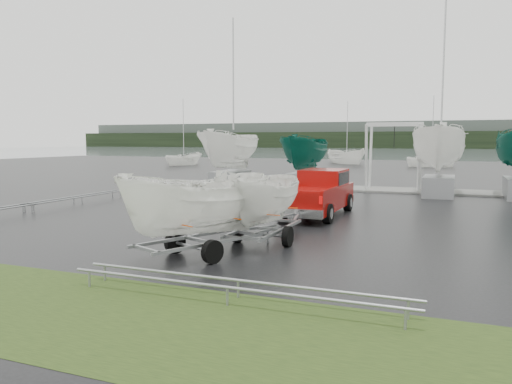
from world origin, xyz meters
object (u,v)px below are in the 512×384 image
at_px(trailer_parked, 198,149).
at_px(pickup_truck, 319,192).
at_px(trailer_hitched, 265,158).
at_px(boat_hoist, 394,147).

bearing_deg(trailer_parked, pickup_truck, 106.81).
distance_m(pickup_truck, trailer_hitched, 6.44).
relative_size(trailer_hitched, boat_hoist, 1.14).
height_order(pickup_truck, trailer_parked, trailer_parked).
bearing_deg(boat_hoist, trailer_hitched, -95.79).
relative_size(pickup_truck, boat_hoist, 1.34).
relative_size(trailer_parked, boat_hoist, 1.27).
bearing_deg(trailer_hitched, trailer_parked, -112.83).
bearing_deg(pickup_truck, trailer_hitched, -90.00).
bearing_deg(trailer_hitched, boat_hoist, 84.68).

